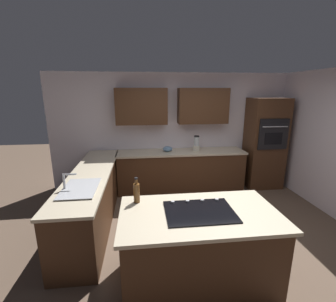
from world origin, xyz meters
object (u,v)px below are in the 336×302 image
(cooktop, at_px, (200,211))
(oil_bottle, at_px, (137,192))
(wall_oven, at_px, (265,143))
(sink_unit, at_px, (79,188))
(mixing_bowl, at_px, (168,149))
(blender, at_px, (196,144))

(cooktop, xyz_separation_m, oil_bottle, (0.69, -0.32, 0.12))
(wall_oven, xyz_separation_m, sink_unit, (3.68, 1.88, -0.11))
(sink_unit, xyz_separation_m, mixing_bowl, (-1.43, -1.91, 0.04))
(wall_oven, xyz_separation_m, oil_bottle, (2.89, 2.35, -0.00))
(sink_unit, bearing_deg, mixing_bowl, -126.82)
(mixing_bowl, relative_size, oil_bottle, 0.67)
(sink_unit, relative_size, blender, 2.06)
(cooktop, distance_m, blender, 2.77)
(blender, height_order, oil_bottle, blender)
(cooktop, height_order, mixing_bowl, mixing_bowl)
(blender, bearing_deg, sink_unit, 42.55)
(mixing_bowl, bearing_deg, wall_oven, 179.18)
(wall_oven, distance_m, blender, 1.60)
(oil_bottle, bearing_deg, sink_unit, -31.08)
(sink_unit, height_order, oil_bottle, oil_bottle)
(mixing_bowl, bearing_deg, oil_bottle, 74.88)
(sink_unit, bearing_deg, blender, -137.45)
(cooktop, xyz_separation_m, blender, (-0.60, -2.70, 0.14))
(wall_oven, relative_size, oil_bottle, 6.53)
(sink_unit, height_order, blender, blender)
(sink_unit, distance_m, oil_bottle, 0.92)
(sink_unit, relative_size, oil_bottle, 2.23)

